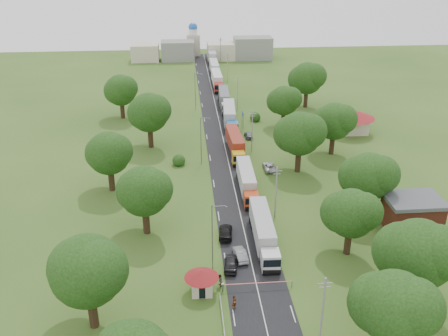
{
  "coord_description": "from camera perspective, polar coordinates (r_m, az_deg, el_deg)",
  "views": [
    {
      "loc": [
        -8.74,
        -76.44,
        41.29
      ],
      "look_at": [
        -1.69,
        6.24,
        3.0
      ],
      "focal_mm": 40.0,
      "sensor_mm": 36.0,
      "label": 1
    }
  ],
  "objects": [
    {
      "name": "car_lane_rear",
      "position": [
        76.36,
        0.18,
        -7.33
      ],
      "size": [
        2.52,
        5.12,
        1.43
      ],
      "primitive_type": "imported",
      "rotation": [
        0.0,
        0.0,
        3.03
      ],
      "color": "black",
      "rests_on": "ground"
    },
    {
      "name": "pole_1",
      "position": [
        79.78,
        5.97,
        -2.69
      ],
      "size": [
        1.6,
        0.24,
        9.0
      ],
      "color": "gray",
      "rests_on": "ground"
    },
    {
      "name": "lamp_2",
      "position": [
        131.44,
        -3.25,
        8.95
      ],
      "size": [
        2.03,
        0.22,
        10.0
      ],
      "color": "slate",
      "rests_on": "ground"
    },
    {
      "name": "house_brick",
      "position": [
        82.78,
        20.68,
        -4.82
      ],
      "size": [
        8.6,
        6.6,
        5.2
      ],
      "color": "maroon",
      "rests_on": "ground"
    },
    {
      "name": "truck_7",
      "position": [
        185.74,
        -1.39,
        12.63
      ],
      "size": [
        2.7,
        15.32,
        4.25
      ],
      "color": "silver",
      "rests_on": "ground"
    },
    {
      "name": "lamp_1",
      "position": [
        98.23,
        -2.57,
        3.41
      ],
      "size": [
        2.03,
        0.22,
        10.0
      ],
      "color": "slate",
      "rests_on": "ground"
    },
    {
      "name": "tree_12",
      "position": [
        107.22,
        -8.57,
        6.32
      ],
      "size": [
        9.6,
        9.6,
        12.05
      ],
      "color": "#382616",
      "rests_on": "ground"
    },
    {
      "name": "truck_3",
      "position": [
        121.23,
        0.65,
        6.02
      ],
      "size": [
        3.57,
        15.83,
        4.37
      ],
      "color": "#1C66AD",
      "rests_on": "ground"
    },
    {
      "name": "tree_10",
      "position": [
        75.06,
        -9.14,
        -2.56
      ],
      "size": [
        8.8,
        8.8,
        11.07
      ],
      "color": "#382616",
      "rests_on": "ground"
    },
    {
      "name": "pedestrian_near",
      "position": [
        62.89,
        1.18,
        -15.15
      ],
      "size": [
        0.81,
        0.79,
        1.88
      ],
      "primitive_type": "imported",
      "rotation": [
        0.0,
        0.0,
        0.73
      ],
      "color": "gray",
      "rests_on": "ground"
    },
    {
      "name": "car_verge_far",
      "position": [
        113.69,
        2.82,
        3.8
      ],
      "size": [
        1.76,
        3.95,
        1.32
      ],
      "primitive_type": "imported",
      "rotation": [
        0.0,
        0.0,
        3.19
      ],
      "color": "slate",
      "rests_on": "ground"
    },
    {
      "name": "tree_4",
      "position": [
        95.35,
        8.64,
        3.95
      ],
      "size": [
        9.6,
        9.6,
        12.05
      ],
      "color": "#382616",
      "rests_on": "ground"
    },
    {
      "name": "guard_booth",
      "position": [
        64.64,
        -2.58,
        -12.51
      ],
      "size": [
        4.4,
        4.4,
        3.45
      ],
      "color": "beige",
      "rests_on": "ground"
    },
    {
      "name": "car_lane_front",
      "position": [
        69.64,
        0.78,
        -10.82
      ],
      "size": [
        2.4,
        4.69,
        1.53
      ],
      "primitive_type": "imported",
      "rotation": [
        0.0,
        0.0,
        3.0
      ],
      "color": "black",
      "rests_on": "ground"
    },
    {
      "name": "lamp_0",
      "position": [
        66.89,
        -1.23,
        -7.53
      ],
      "size": [
        2.03,
        0.22,
        10.0
      ],
      "color": "slate",
      "rests_on": "ground"
    },
    {
      "name": "church",
      "position": [
        197.78,
        -3.53,
        14.27
      ],
      "size": [
        5.0,
        5.0,
        12.3
      ],
      "color": "beige",
      "rests_on": "ground"
    },
    {
      "name": "tree_0",
      "position": [
        55.49,
        18.88,
        -14.7
      ],
      "size": [
        8.8,
        8.8,
        11.07
      ],
      "color": "#382616",
      "rests_on": "ground"
    },
    {
      "name": "road",
      "position": [
        105.27,
        0.28,
        1.68
      ],
      "size": [
        8.0,
        200.0,
        0.04
      ],
      "primitive_type": "cube",
      "color": "black",
      "rests_on": "ground"
    },
    {
      "name": "truck_0",
      "position": [
        73.96,
        4.5,
        -7.2
      ],
      "size": [
        2.91,
        15.12,
        4.19
      ],
      "color": "silver",
      "rests_on": "ground"
    },
    {
      "name": "tree_3",
      "position": [
        81.8,
        16.18,
        -0.89
      ],
      "size": [
        8.8,
        8.8,
        11.07
      ],
      "color": "#382616",
      "rests_on": "ground"
    },
    {
      "name": "ground",
      "position": [
        87.32,
        1.45,
        -3.46
      ],
      "size": [
        260.0,
        260.0,
        0.0
      ],
      "primitive_type": "plane",
      "color": "#32511B",
      "rests_on": "ground"
    },
    {
      "name": "tree_1",
      "position": [
        63.28,
        21.27,
        -9.05
      ],
      "size": [
        9.6,
        9.6,
        12.05
      ],
      "color": "#382616",
      "rests_on": "ground"
    },
    {
      "name": "tree_7",
      "position": [
        134.98,
        9.46,
        10.09
      ],
      "size": [
        9.6,
        9.6,
        12.05
      ],
      "color": "#382616",
      "rests_on": "ground"
    },
    {
      "name": "tree_2",
      "position": [
        71.78,
        14.3,
        -4.99
      ],
      "size": [
        8.0,
        8.0,
        10.1
      ],
      "color": "#382616",
      "rests_on": "ground"
    },
    {
      "name": "truck_4",
      "position": [
        135.29,
        0.03,
        7.96
      ],
      "size": [
        3.01,
        14.71,
        4.07
      ],
      "color": "silver",
      "rests_on": "ground"
    },
    {
      "name": "pole_0",
      "position": [
        57.09,
        11.19,
        -15.68
      ],
      "size": [
        1.6,
        0.24,
        9.0
      ],
      "color": "gray",
      "rests_on": "ground"
    },
    {
      "name": "tree_5",
      "position": [
        105.13,
        12.45,
        5.27
      ],
      "size": [
        8.8,
        8.8,
        11.07
      ],
      "color": "#382616",
      "rests_on": "ground"
    },
    {
      "name": "truck_5",
      "position": [
        153.56,
        -0.81,
        10.04
      ],
      "size": [
        2.74,
        15.37,
        4.26
      ],
      "color": "#AC211A",
      "rests_on": "ground"
    },
    {
      "name": "car_lane_mid",
      "position": [
        71.53,
        1.87,
        -9.83
      ],
      "size": [
        1.97,
        4.33,
        1.38
      ],
      "primitive_type": "imported",
      "rotation": [
        0.0,
        0.0,
        3.27
      ],
      "color": "gray",
      "rests_on": "ground"
    },
    {
      "name": "truck_6",
      "position": [
        168.17,
        -1.1,
        11.31
      ],
      "size": [
        2.56,
        14.61,
        4.05
      ],
      "color": "#276A3B",
      "rests_on": "ground"
    },
    {
      "name": "tree_13",
      "position": [
        127.2,
        -11.73,
        8.72
      ],
      "size": [
        8.8,
        8.8,
        11.07
      ],
      "color": "#382616",
      "rests_on": "ground"
    },
    {
      "name": "tree_6",
      "position": [
        119.23,
        6.88,
        7.67
      ],
      "size": [
        8.0,
        8.0,
        10.1
      ],
      "color": "#382616",
      "rests_on": "ground"
    },
    {
      "name": "house_cream",
      "position": [
        119.36,
        14.4,
        5.59
      ],
      "size": [
        10.08,
        10.08,
        5.8
      ],
      "color": "beige",
      "rests_on": "ground"
    },
    {
      "name": "pole_2",
      "position": [
        105.06,
        3.23,
        4.34
      ],
      "size": [
        1.6,
        0.24,
        9.0
      ],
      "color": "gray",
      "rests_on": "ground"
    },
    {
      "name": "pedestrian_booth",
      "position": [
        66.29,
        -0.47,
        -12.77
      ],
      "size": [
        0.84,
        0.99,
        1.8
      ],
      "primitive_type": "imported",
      "rotation": [
        0.0,
        0.0,
        -1.37
      ],
      "color": "gray",
      "rests_on": "ground"
    },
    {
      "name": "pole_5",
      "position": [
        185.64,
        -0.39,
        13.4
      ],
      "size": [
        1.6,
        0.24,
        9.0
      ],
      "color": "gray",
      "rests_on": "ground"
    },
    {
      "name": "boom_barrier",
      "position": [
        65.82,
        2.67,
        -13.12
      ],
      "size": [
        9.22,
        0.35,
        1.18
      ],
      "color": "slate",
      "rests_on": "ground"
    },
    {
      "name": "pole_3",
      "position": [
        131.44,
        1.55,
        8.59
      ],
      "size": [
        1.6,
        0.24,
        9.0
      ],
      "color": "gray",
      "rests_on": "ground"
    },
    {
      "name": "tree_11",
      "position": [
        89.41,
        -13.04,
        1.7
      ],
      "size": [
        8.8,
        8.8,
        11.07
      ],
      "color": "#382616",
      "rests_on": "ground"
    },
    {
      "name": "info_sign",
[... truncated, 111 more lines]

